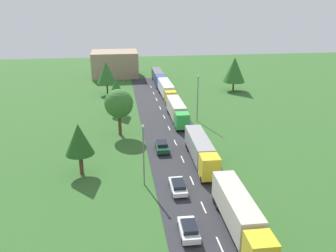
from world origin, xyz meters
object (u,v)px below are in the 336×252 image
Objects in this scene: car_second at (189,229)px; truck_fourth at (166,89)px; truck_second at (201,150)px; lamppost_third at (198,96)px; truck_third at (177,110)px; tree_birch at (79,139)px; tree_lime at (234,70)px; truck_lead at (240,214)px; truck_fifth at (158,76)px; tree_oak at (119,104)px; tree_pine at (116,89)px; lamppost_second at (144,152)px; car_third at (178,186)px; tree_elm at (106,73)px; distant_building at (115,64)px; car_fourth at (162,146)px.

truck_fourth is at bearing 84.31° from car_second.
lamppost_third is at bearing 78.69° from truck_second.
truck_third is 4.98m from lamppost_third.
tree_birch is 0.82× the size of tree_lime.
truck_third is 29.32m from tree_lime.
tree_lime is (18.68, 58.24, 3.40)m from truck_lead.
truck_fifth is 1.62× the size of lamppost_third.
tree_pine is (-0.40, 12.36, -0.41)m from tree_oak.
tree_lime is (18.50, 4.78, 3.47)m from truck_fourth.
lamppost_third is at bearing 62.54° from lamppost_second.
car_second reaches higher than car_third.
tree_elm reaches higher than truck_second.
lamppost_second is 1.00× the size of tree_elm.
truck_third is 0.90× the size of truck_fifth.
car_second is 0.45× the size of tree_lime.
tree_lime reaches higher than truck_lead.
truck_fourth is at bearing -165.52° from tree_lime.
car_third is 54.74m from tree_lime.
lamppost_second is at bearing -87.27° from distant_building.
truck_fourth is at bearing 83.76° from car_third.
tree_oak is 1.14× the size of tree_birch.
truck_fourth is 18.95m from lamppost_third.
truck_second is 3.24× the size of car_fourth.
tree_elm is (-14.18, 59.16, 3.35)m from truck_lead.
tree_elm is at bearing 126.51° from lamppost_third.
truck_third is at bearing 80.59° from car_third.
tree_elm is at bearing 97.88° from tree_pine.
tree_birch is at bearing -100.76° from tree_pine.
tree_elm is at bearing 86.40° from tree_birch.
lamppost_third is 1.12× the size of tree_elm.
lamppost_third is (3.58, -34.65, 3.02)m from truck_fifth.
tree_birch is at bearing -129.90° from tree_lime.
truck_lead is at bearing -62.40° from car_third.
lamppost_second is at bearing -101.89° from truck_fourth.
tree_lime reaches higher than truck_third.
lamppost_third is 15.95m from tree_oak.
distant_building is at bearing 108.36° from lamppost_third.
car_third is 0.47× the size of lamppost_third.
car_fourth is (0.05, 21.35, 0.03)m from car_second.
truck_third is (-0.14, 19.52, -0.01)m from truck_second.
car_fourth is at bearing 103.24° from truck_lead.
tree_oak reaches higher than truck_fourth.
truck_lead reaches higher than truck_third.
truck_second is 1.65× the size of lamppost_second.
lamppost_second is 1.14× the size of tree_birch.
truck_lead is at bearing -90.19° from truck_fourth.
car_third is at bearing -84.26° from distant_building.
truck_fourth is 43.13m from lamppost_second.
truck_fifth is 34.97m from lamppost_third.
car_second is at bearing -90.14° from car_fourth.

